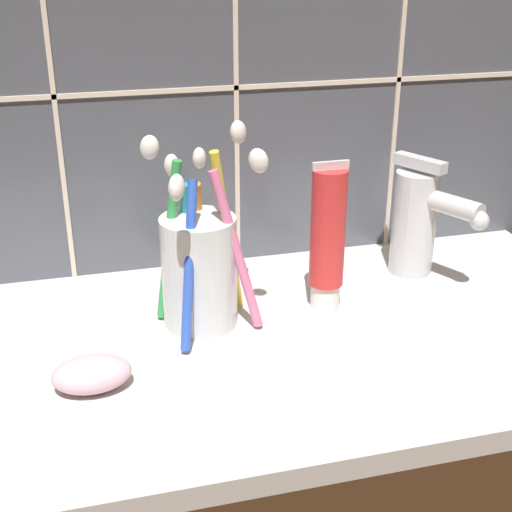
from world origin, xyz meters
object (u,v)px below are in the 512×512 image
at_px(toothpaste_tube, 328,237).
at_px(sink_faucet, 419,219).
at_px(soap_bar, 92,374).
at_px(toothbrush_cup, 200,264).

xyz_separation_m(toothpaste_tube, sink_faucet, (0.12, 0.05, -0.01)).
height_order(toothpaste_tube, sink_faucet, toothpaste_tube).
xyz_separation_m(toothpaste_tube, soap_bar, (-0.23, -0.09, -0.06)).
relative_size(sink_faucet, soap_bar, 2.00).
bearing_deg(sink_faucet, toothbrush_cup, -106.15).
bearing_deg(toothbrush_cup, sink_faucet, 11.05).
bearing_deg(toothpaste_tube, sink_faucet, 21.95).
distance_m(sink_faucet, soap_bar, 0.38).
xyz_separation_m(toothbrush_cup, toothpaste_tube, (0.13, -0.00, 0.01)).
height_order(toothbrush_cup, toothpaste_tube, toothbrush_cup).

